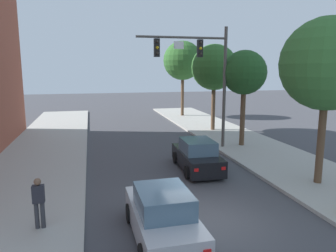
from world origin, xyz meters
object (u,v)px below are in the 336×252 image
object	(u,v)px
street_tree_second	(244,73)
street_tree_farthest	(183,61)
street_tree_third	(214,67)
pedestrian_sidewalk_left_walker	(39,201)
street_tree_nearest	(327,64)
car_following_silver	(162,217)
car_lead_black	(197,156)
traffic_signal_mast	(201,66)

from	to	relation	value
street_tree_second	street_tree_farthest	size ratio (longest dim) A/B	0.78
street_tree_third	pedestrian_sidewalk_left_walker	bearing A→B (deg)	-128.27
street_tree_second	street_tree_nearest	bearing A→B (deg)	-89.64
car_following_silver	street_tree_third	size ratio (longest dim) A/B	0.62
car_lead_black	street_tree_second	world-z (taller)	street_tree_second
car_lead_black	traffic_signal_mast	bearing A→B (deg)	68.67
traffic_signal_mast	street_tree_nearest	bearing A→B (deg)	-67.84
car_lead_black	street_tree_second	distance (m)	7.25
car_lead_black	car_following_silver	bearing A→B (deg)	-117.07
street_tree_third	street_tree_farthest	world-z (taller)	street_tree_farthest
car_lead_black	street_tree_second	size ratio (longest dim) A/B	0.70
car_following_silver	street_tree_third	bearing A→B (deg)	63.78
traffic_signal_mast	street_tree_third	size ratio (longest dim) A/B	1.08
car_lead_black	car_following_silver	world-z (taller)	same
street_tree_second	street_tree_third	distance (m)	5.58
pedestrian_sidewalk_left_walker	street_tree_farthest	bearing A→B (deg)	63.94
traffic_signal_mast	car_following_silver	world-z (taller)	traffic_signal_mast
traffic_signal_mast	street_tree_third	world-z (taller)	traffic_signal_mast
car_lead_black	car_following_silver	distance (m)	7.02
street_tree_nearest	street_tree_second	size ratio (longest dim) A/B	1.16
street_tree_nearest	pedestrian_sidewalk_left_walker	bearing A→B (deg)	-172.19
pedestrian_sidewalk_left_walker	street_tree_third	bearing A→B (deg)	51.73
street_tree_second	pedestrian_sidewalk_left_walker	bearing A→B (deg)	-141.65
street_tree_farthest	traffic_signal_mast	bearing A→B (deg)	-101.54
street_tree_second	car_lead_black	bearing A→B (deg)	-138.12
car_lead_black	street_tree_farthest	bearing A→B (deg)	76.27
street_tree_second	street_tree_farthest	world-z (taller)	street_tree_farthest
traffic_signal_mast	street_tree_nearest	size ratio (longest dim) A/B	1.05
street_tree_nearest	street_tree_third	distance (m)	12.95
street_tree_third	car_lead_black	bearing A→B (deg)	-115.65
car_lead_black	street_tree_nearest	bearing A→B (deg)	-37.10
street_tree_second	traffic_signal_mast	bearing A→B (deg)	-178.24
pedestrian_sidewalk_left_walker	street_tree_third	xyz separation A→B (m)	(11.45, 14.51, 4.15)
car_following_silver	pedestrian_sidewalk_left_walker	world-z (taller)	pedestrian_sidewalk_left_walker
pedestrian_sidewalk_left_walker	street_tree_third	world-z (taller)	street_tree_third
car_following_silver	street_tree_second	bearing A→B (deg)	53.26
car_lead_black	street_tree_nearest	world-z (taller)	street_tree_nearest
car_following_silver	street_tree_nearest	distance (m)	9.39
street_tree_second	street_tree_farthest	distance (m)	14.18
street_tree_third	street_tree_second	bearing A→B (deg)	-91.43
car_following_silver	street_tree_nearest	xyz separation A→B (m)	(7.69, 2.85, 4.57)
traffic_signal_mast	street_tree_farthest	world-z (taller)	street_tree_farthest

